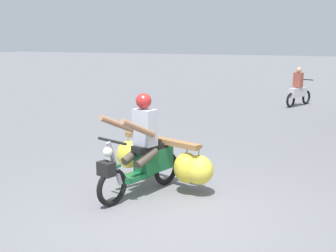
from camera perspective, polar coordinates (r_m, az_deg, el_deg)
The scene contains 3 objects.
ground_plane at distance 5.91m, azimuth -0.06°, elevation -11.98°, with size 120.00×120.00×0.00m, color slate.
motorbike_main_loaded at distance 6.70m, azimuth -1.81°, elevation -4.22°, with size 1.85×1.72×1.58m.
motorbike_distant_ahead_left at distance 15.91m, azimuth 17.21°, elevation 4.63°, with size 0.76×1.54×1.40m.
Camera 1 is at (2.28, -4.91, 2.37)m, focal length 45.02 mm.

